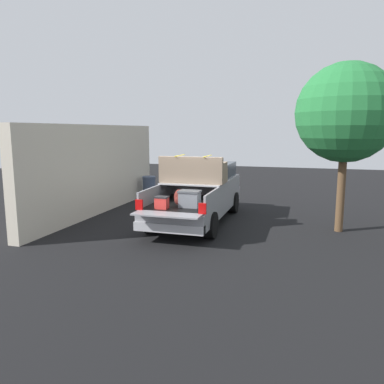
% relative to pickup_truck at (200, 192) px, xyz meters
% --- Properties ---
extents(ground_plane, '(40.00, 40.00, 0.00)m').
position_rel_pickup_truck_xyz_m(ground_plane, '(-0.36, 0.00, -0.95)').
color(ground_plane, black).
extents(pickup_truck, '(6.05, 2.06, 2.23)m').
position_rel_pickup_truck_xyz_m(pickup_truck, '(0.00, 0.00, 0.00)').
color(pickup_truck, gray).
rests_on(pickup_truck, ground_plane).
extents(building_facade, '(8.73, 0.36, 3.20)m').
position_rel_pickup_truck_xyz_m(building_facade, '(0.08, 3.90, 0.65)').
color(building_facade, beige).
rests_on(building_facade, ground_plane).
extents(tree_background, '(2.86, 2.86, 4.93)m').
position_rel_pickup_truck_xyz_m(tree_background, '(-0.25, -4.40, 2.54)').
color(tree_background, brown).
rests_on(tree_background, ground_plane).
extents(trash_can, '(0.60, 0.60, 0.98)m').
position_rel_pickup_truck_xyz_m(trash_can, '(3.32, 3.28, -0.46)').
color(trash_can, '#3F4C66').
rests_on(trash_can, ground_plane).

